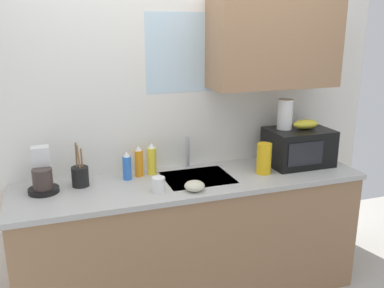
{
  "coord_description": "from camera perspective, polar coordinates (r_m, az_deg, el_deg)",
  "views": [
    {
      "loc": [
        -0.88,
        -2.57,
        1.93
      ],
      "look_at": [
        0.0,
        0.0,
        1.15
      ],
      "focal_mm": 39.76,
      "sensor_mm": 36.0,
      "label": 1
    }
  ],
  "objects": [
    {
      "name": "dish_soap_bottle_yellow",
      "position": [
        2.99,
        -5.41,
        -2.09
      ],
      "size": [
        0.06,
        0.06,
        0.23
      ],
      "color": "yellow",
      "rests_on": "counter_unit"
    },
    {
      "name": "cereal_canister",
      "position": [
        3.03,
        9.63,
        -1.93
      ],
      "size": [
        0.1,
        0.1,
        0.22
      ],
      "primitive_type": "cylinder",
      "color": "gold",
      "rests_on": "counter_unit"
    },
    {
      "name": "paper_towel_roll",
      "position": [
        3.2,
        12.37,
        3.92
      ],
      "size": [
        0.11,
        0.11,
        0.22
      ],
      "primitive_type": "cylinder",
      "color": "white",
      "rests_on": "microwave"
    },
    {
      "name": "dish_soap_bottle_orange",
      "position": [
        2.96,
        -7.14,
        -2.4
      ],
      "size": [
        0.06,
        0.06,
        0.22
      ],
      "color": "orange",
      "rests_on": "counter_unit"
    },
    {
      "name": "mug_white",
      "position": [
        2.69,
        -4.52,
        -5.44
      ],
      "size": [
        0.08,
        0.08,
        0.09
      ],
      "primitive_type": "cylinder",
      "color": "white",
      "rests_on": "counter_unit"
    },
    {
      "name": "small_bowl",
      "position": [
        2.7,
        0.35,
        -5.64
      ],
      "size": [
        0.13,
        0.13,
        0.06
      ],
      "primitive_type": "ellipsoid",
      "color": "beige",
      "rests_on": "counter_unit"
    },
    {
      "name": "dish_soap_bottle_blue",
      "position": [
        2.91,
        -8.72,
        -3.01
      ],
      "size": [
        0.06,
        0.06,
        0.2
      ],
      "color": "blue",
      "rests_on": "counter_unit"
    },
    {
      "name": "microwave",
      "position": [
        3.27,
        14.07,
        -0.37
      ],
      "size": [
        0.46,
        0.35,
        0.27
      ],
      "color": "black",
      "rests_on": "counter_unit"
    },
    {
      "name": "coffee_maker",
      "position": [
        2.84,
        -19.43,
        -3.99
      ],
      "size": [
        0.19,
        0.21,
        0.28
      ],
      "color": "black",
      "rests_on": "counter_unit"
    },
    {
      "name": "kitchen_wall_assembly",
      "position": [
        3.11,
        0.32,
        5.34
      ],
      "size": [
        3.16,
        0.42,
        2.5
      ],
      "color": "white",
      "rests_on": "ground"
    },
    {
      "name": "utensil_crock",
      "position": [
        2.86,
        -14.77,
        -4.13
      ],
      "size": [
        0.11,
        0.11,
        0.3
      ],
      "color": "black",
      "rests_on": "counter_unit"
    },
    {
      "name": "banana_bunch",
      "position": [
        3.26,
        15.01,
        2.59
      ],
      "size": [
        0.2,
        0.11,
        0.07
      ],
      "primitive_type": "ellipsoid",
      "color": "gold",
      "rests_on": "microwave"
    },
    {
      "name": "sink_faucet",
      "position": [
        3.1,
        -0.59,
        -1.13
      ],
      "size": [
        0.03,
        0.03,
        0.23
      ],
      "primitive_type": "cylinder",
      "color": "#B2B5BA",
      "rests_on": "counter_unit"
    },
    {
      "name": "counter_unit",
      "position": [
        3.09,
        0.01,
        -12.41
      ],
      "size": [
        2.39,
        0.63,
        0.9
      ],
      "color": "#9E7551",
      "rests_on": "ground"
    }
  ]
}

